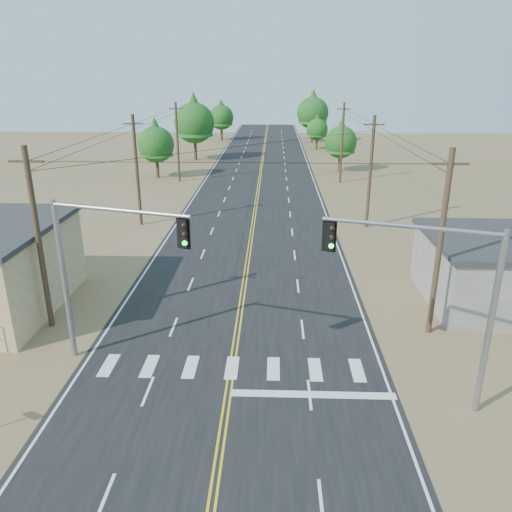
{
  "coord_description": "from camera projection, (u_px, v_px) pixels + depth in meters",
  "views": [
    {
      "loc": [
        1.9,
        -12.61,
        13.33
      ],
      "look_at": [
        0.94,
        14.19,
        3.5
      ],
      "focal_mm": 35.0,
      "sensor_mm": 36.0,
      "label": 1
    }
  ],
  "objects": [
    {
      "name": "utility_pole_left_far",
      "position": [
        178.0,
        142.0,
        63.87
      ],
      "size": [
        1.8,
        0.3,
        10.0
      ],
      "color": "#4C3826",
      "rests_on": "ground"
    },
    {
      "name": "tree_right_far",
      "position": [
        313.0,
        110.0,
        100.54
      ],
      "size": [
        6.36,
        6.36,
        10.59
      ],
      "color": "#3F2D1E",
      "rests_on": "ground"
    },
    {
      "name": "signal_mast_right",
      "position": [
        440.0,
        286.0,
        19.77
      ],
      "size": [
        6.72,
        2.26,
        7.95
      ],
      "rotation": [
        0.0,
        0.0,
        -0.3
      ],
      "color": "gray",
      "rests_on": "ground"
    },
    {
      "name": "tree_right_near",
      "position": [
        341.0,
        139.0,
        70.69
      ],
      "size": [
        4.53,
        4.53,
        7.55
      ],
      "color": "#3F2D1E",
      "rests_on": "ground"
    },
    {
      "name": "utility_pole_right_far",
      "position": [
        342.0,
        142.0,
        63.16
      ],
      "size": [
        1.8,
        0.3,
        10.0
      ],
      "color": "#4C3826",
      "rests_on": "ground"
    },
    {
      "name": "ground",
      "position": [
        212.0,
        502.0,
        16.49
      ],
      "size": [
        220.0,
        220.0,
        0.0
      ],
      "primitive_type": "plane",
      "color": "#93734F",
      "rests_on": "ground"
    },
    {
      "name": "utility_pole_left_mid",
      "position": [
        137.0,
        170.0,
        45.11
      ],
      "size": [
        1.8,
        0.3,
        10.0
      ],
      "color": "#4C3826",
      "rests_on": "ground"
    },
    {
      "name": "road",
      "position": [
        252.0,
        232.0,
        44.63
      ],
      "size": [
        15.0,
        200.0,
        0.02
      ],
      "primitive_type": "cube",
      "color": "black",
      "rests_on": "ground"
    },
    {
      "name": "utility_pole_left_near",
      "position": [
        38.0,
        239.0,
        26.34
      ],
      "size": [
        1.8,
        0.3,
        10.0
      ],
      "color": "#4C3826",
      "rests_on": "ground"
    },
    {
      "name": "tree_left_far",
      "position": [
        221.0,
        115.0,
        104.36
      ],
      "size": [
        5.13,
        5.13,
        8.55
      ],
      "color": "#3F2D1E",
      "rests_on": "ground"
    },
    {
      "name": "tree_left_near",
      "position": [
        156.0,
        141.0,
        66.4
      ],
      "size": [
        4.82,
        4.82,
        8.03
      ],
      "color": "#3F2D1E",
      "rests_on": "ground"
    },
    {
      "name": "signal_mast_left",
      "position": [
        97.0,
        258.0,
        22.63
      ],
      "size": [
        6.65,
        2.27,
        8.04
      ],
      "rotation": [
        0.0,
        0.0,
        -0.29
      ],
      "color": "gray",
      "rests_on": "ground"
    },
    {
      "name": "utility_pole_right_near",
      "position": [
        440.0,
        243.0,
        25.63
      ],
      "size": [
        1.8,
        0.3,
        10.0
      ],
      "color": "#4C3826",
      "rests_on": "ground"
    },
    {
      "name": "tree_left_mid",
      "position": [
        194.0,
        119.0,
        79.7
      ],
      "size": [
        6.42,
        6.42,
        10.7
      ],
      "color": "#3F2D1E",
      "rests_on": "ground"
    },
    {
      "name": "tree_right_mid",
      "position": [
        317.0,
        127.0,
        92.04
      ],
      "size": [
        3.95,
        3.95,
        6.58
      ],
      "color": "#3F2D1E",
      "rests_on": "ground"
    },
    {
      "name": "utility_pole_right_mid",
      "position": [
        370.0,
        172.0,
        44.4
      ],
      "size": [
        1.8,
        0.3,
        10.0
      ],
      "color": "#4C3826",
      "rests_on": "ground"
    }
  ]
}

